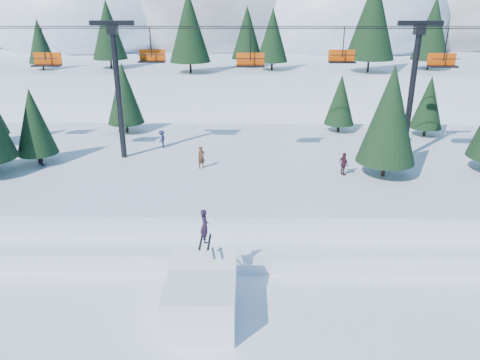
{
  "coord_description": "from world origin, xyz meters",
  "views": [
    {
      "loc": [
        0.8,
        -17.12,
        14.07
      ],
      "look_at": [
        0.4,
        6.0,
        5.2
      ],
      "focal_mm": 35.0,
      "sensor_mm": 36.0,
      "label": 1
    }
  ],
  "objects_px": {
    "jump_kicker": "(201,296)",
    "banner_near": "(351,264)",
    "banner_far": "(416,254)",
    "chairlift": "(246,70)"
  },
  "relations": [
    {
      "from": "jump_kicker",
      "to": "banner_near",
      "type": "bearing_deg",
      "value": 27.83
    },
    {
      "from": "banner_far",
      "to": "banner_near",
      "type": "bearing_deg",
      "value": -163.75
    },
    {
      "from": "jump_kicker",
      "to": "banner_far",
      "type": "xyz_separation_m",
      "value": [
        11.78,
        5.29,
        -0.65
      ]
    },
    {
      "from": "jump_kicker",
      "to": "chairlift",
      "type": "xyz_separation_m",
      "value": [
        1.94,
        16.81,
        8.13
      ]
    },
    {
      "from": "chairlift",
      "to": "banner_far",
      "type": "bearing_deg",
      "value": -49.52
    },
    {
      "from": "banner_near",
      "to": "banner_far",
      "type": "height_order",
      "value": "same"
    },
    {
      "from": "chairlift",
      "to": "jump_kicker",
      "type": "bearing_deg",
      "value": -96.59
    },
    {
      "from": "banner_far",
      "to": "chairlift",
      "type": "bearing_deg",
      "value": 130.48
    },
    {
      "from": "jump_kicker",
      "to": "banner_far",
      "type": "bearing_deg",
      "value": 24.17
    },
    {
      "from": "chairlift",
      "to": "banner_far",
      "type": "height_order",
      "value": "chairlift"
    }
  ]
}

